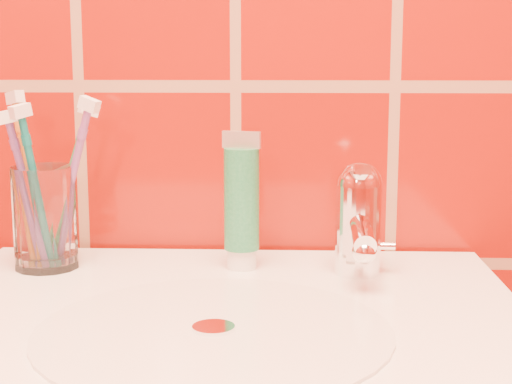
{
  "coord_description": "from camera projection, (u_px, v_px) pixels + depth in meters",
  "views": [
    {
      "loc": [
        0.06,
        0.29,
        1.08
      ],
      "look_at": [
        0.03,
        1.08,
        0.94
      ],
      "focal_mm": 55.0,
      "sensor_mm": 36.0,
      "label": 1
    }
  ],
  "objects": [
    {
      "name": "toothbrush_0",
      "position": [
        28.0,
        181.0,
        0.84
      ],
      "size": [
        0.09,
        0.09,
        0.2
      ],
      "primitive_type": null,
      "rotation": [
        0.18,
        0.0,
        -2.28
      ],
      "color": "orange",
      "rests_on": "glass_tumbler"
    },
    {
      "name": "toothpaste_tube",
      "position": [
        242.0,
        205.0,
        0.84
      ],
      "size": [
        0.04,
        0.04,
        0.15
      ],
      "rotation": [
        0.0,
        0.0,
        -0.28
      ],
      "color": "white",
      "rests_on": "pedestal_sink"
    },
    {
      "name": "toothbrush_3",
      "position": [
        67.0,
        185.0,
        0.86
      ],
      "size": [
        0.13,
        0.12,
        0.19
      ],
      "primitive_type": null,
      "rotation": [
        0.33,
        0.0,
        2.15
      ],
      "color": "#207B48",
      "rests_on": "glass_tumbler"
    },
    {
      "name": "toothbrush_4",
      "position": [
        28.0,
        192.0,
        0.82
      ],
      "size": [
        0.08,
        0.07,
        0.18
      ],
      "primitive_type": null,
      "rotation": [
        0.2,
        0.0,
        -1.31
      ],
      "color": "#6E4493",
      "rests_on": "glass_tumbler"
    },
    {
      "name": "faucet",
      "position": [
        359.0,
        215.0,
        0.81
      ],
      "size": [
        0.05,
        0.11,
        0.12
      ],
      "color": "white",
      "rests_on": "pedestal_sink"
    },
    {
      "name": "glass_tumbler",
      "position": [
        45.0,
        218.0,
        0.84
      ],
      "size": [
        0.09,
        0.09,
        0.11
      ],
      "primitive_type": "cylinder",
      "rotation": [
        0.0,
        0.0,
        -0.38
      ],
      "color": "white",
      "rests_on": "pedestal_sink"
    },
    {
      "name": "toothbrush_2",
      "position": [
        70.0,
        185.0,
        0.83
      ],
      "size": [
        0.12,
        0.11,
        0.2
      ],
      "primitive_type": null,
      "rotation": [
        0.31,
        0.0,
        1.22
      ],
      "color": "#7A4493",
      "rests_on": "glass_tumbler"
    },
    {
      "name": "toothbrush_1",
      "position": [
        37.0,
        190.0,
        0.82
      ],
      "size": [
        0.08,
        0.09,
        0.19
      ],
      "primitive_type": null,
      "rotation": [
        0.18,
        0.0,
        -0.67
      ],
      "color": "#0D6C6E",
      "rests_on": "glass_tumbler"
    }
  ]
}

